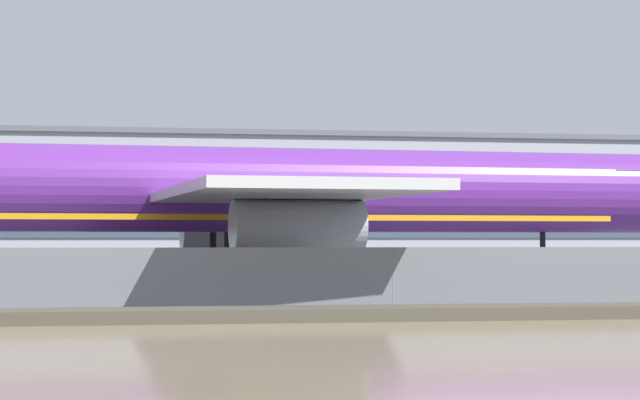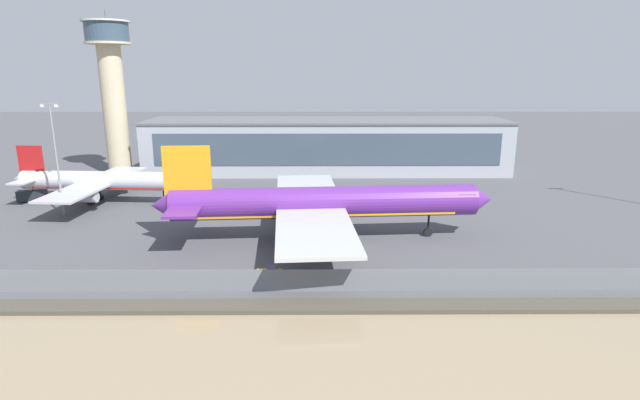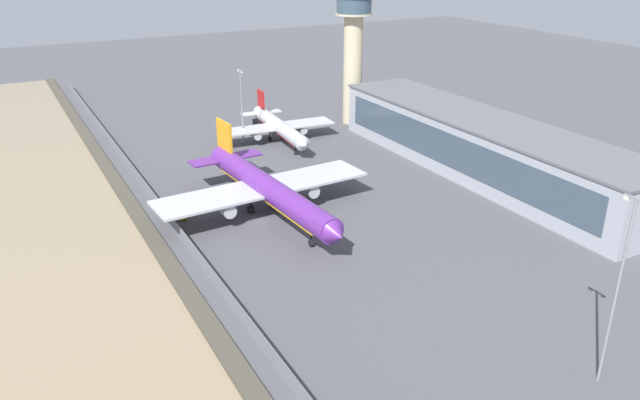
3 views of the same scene
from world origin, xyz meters
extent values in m
plane|color=#4C4C51|center=(0.00, 0.00, 0.00)|extent=(500.00, 500.00, 0.00)
cube|color=#474238|center=(0.00, -20.50, 0.25)|extent=(320.00, 3.00, 0.50)
cube|color=slate|center=(0.00, -16.00, 1.36)|extent=(280.00, 0.08, 2.73)
cylinder|color=slate|center=(0.00, -16.00, 1.36)|extent=(0.10, 0.10, 2.73)
cylinder|color=#602889|center=(-2.21, 2.95, 5.86)|extent=(46.55, 7.86, 4.78)
cone|color=#602889|center=(22.22, 4.58, 5.86)|extent=(3.41, 4.74, 4.54)
cone|color=#602889|center=(-26.64, 1.32, 5.86)|extent=(3.39, 4.50, 4.31)
cube|color=#232D3D|center=(19.05, 4.37, 6.46)|extent=(2.90, 4.23, 1.44)
cube|color=orange|center=(-2.21, 2.95, 4.54)|extent=(39.55, 6.44, 0.86)
cube|color=#B7BABF|center=(-5.26, 13.89, 5.26)|extent=(11.65, 22.87, 0.48)
cube|color=#B7BABF|center=(-3.78, -8.30, 5.26)|extent=(11.65, 22.87, 0.48)
cylinder|color=#B7BABF|center=(-3.76, 12.21, 3.71)|extent=(6.65, 3.06, 2.63)
cylinder|color=#B7BABF|center=(-2.51, -6.43, 3.71)|extent=(6.65, 3.06, 2.63)
cube|color=orange|center=(-22.55, 1.59, 10.64)|extent=(6.97, 1.04, 8.13)
cube|color=#602889|center=(-22.82, 5.66, 6.22)|extent=(5.17, 8.45, 0.38)
cube|color=#602889|center=(-22.28, -2.48, 6.22)|extent=(5.17, 8.45, 0.38)
cylinder|color=black|center=(13.97, 4.03, 2.07)|extent=(0.33, 0.33, 2.80)
cylinder|color=black|center=(13.97, 4.03, 0.67)|extent=(1.37, 0.61, 1.34)
cylinder|color=black|center=(-5.62, 5.24, 2.07)|extent=(0.38, 0.38, 2.80)
cylinder|color=black|center=(-5.62, 5.24, 0.67)|extent=(1.61, 1.18, 1.54)
cylinder|color=black|center=(-5.28, 0.23, 2.07)|extent=(0.38, 0.38, 2.80)
cylinder|color=black|center=(-5.28, 0.23, 0.67)|extent=(1.61, 1.18, 1.54)
cylinder|color=silver|center=(-44.96, 25.08, 4.47)|extent=(33.09, 5.99, 3.65)
cone|color=silver|center=(-27.55, 23.83, 4.47)|extent=(2.61, 3.63, 3.47)
cone|color=silver|center=(-62.38, 26.32, 4.47)|extent=(2.60, 3.44, 3.28)
cube|color=#232D3D|center=(-29.86, 23.99, 4.92)|extent=(2.22, 3.24, 1.09)
cube|color=#B21919|center=(-44.96, 25.08, 3.47)|extent=(28.11, 4.91, 0.66)
cube|color=#B7BABF|center=(-46.04, 33.07, 4.01)|extent=(8.35, 16.28, 0.36)
cube|color=#B7BABF|center=(-47.17, 17.31, 4.01)|extent=(8.35, 16.28, 0.36)
cylinder|color=#B7BABF|center=(-45.15, 31.74, 2.83)|extent=(4.74, 2.33, 2.01)
cylinder|color=#B7BABF|center=(-46.10, 18.50, 2.83)|extent=(4.74, 2.33, 2.01)
cube|color=#B21919|center=(-59.41, 26.11, 8.12)|extent=(4.96, 0.79, 6.20)
cube|color=silver|center=(-59.20, 29.00, 4.74)|extent=(3.70, 6.01, 0.29)
cube|color=silver|center=(-59.62, 23.22, 4.74)|extent=(3.70, 6.01, 0.29)
cylinder|color=black|center=(-33.47, 24.25, 1.58)|extent=(0.26, 0.26, 2.13)
cylinder|color=black|center=(-33.47, 24.25, 0.51)|extent=(1.05, 0.47, 1.02)
cylinder|color=black|center=(-47.13, 27.15, 1.58)|extent=(0.29, 0.29, 2.13)
cylinder|color=black|center=(-47.13, 27.15, 0.51)|extent=(1.23, 0.90, 1.17)
cylinder|color=black|center=(-47.40, 23.33, 1.58)|extent=(0.29, 0.29, 2.13)
cylinder|color=black|center=(-47.40, 23.33, 0.51)|extent=(1.23, 0.90, 1.17)
cube|color=yellow|center=(-9.44, -13.00, 0.75)|extent=(3.26, 1.73, 1.11)
cube|color=#283847|center=(-9.04, -13.02, 1.55)|extent=(1.17, 1.32, 0.50)
cylinder|color=black|center=(-8.42, -12.36, 0.35)|extent=(0.71, 0.25, 0.70)
cylinder|color=black|center=(-8.48, -13.72, 0.35)|extent=(0.71, 0.25, 0.70)
cylinder|color=black|center=(-10.40, -12.28, 0.35)|extent=(0.71, 0.25, 0.70)
cylinder|color=black|center=(-10.46, -13.64, 0.35)|extent=(0.71, 0.25, 0.70)
cube|color=#1E2328|center=(-60.09, 26.00, 1.27)|extent=(5.52, 3.13, 2.07)
cube|color=#283847|center=(-61.87, 25.62, 1.66)|extent=(1.53, 2.19, 0.83)
cube|color=orange|center=(-60.09, 26.00, 2.40)|extent=(0.71, 1.13, 0.16)
cylinder|color=black|center=(-61.47, 24.76, 0.42)|extent=(0.87, 0.39, 0.84)
cylinder|color=black|center=(-61.86, 26.58, 0.42)|extent=(0.87, 0.39, 0.84)
cylinder|color=black|center=(-58.32, 25.42, 0.42)|extent=(0.87, 0.39, 0.84)
cylinder|color=black|center=(-58.70, 27.24, 0.42)|extent=(0.87, 0.39, 0.84)
cylinder|color=#C6B793|center=(-52.62, 52.62, 15.65)|extent=(5.50, 5.50, 31.30)
cylinder|color=#C6B793|center=(-52.62, 52.62, 31.55)|extent=(10.45, 10.45, 0.50)
cylinder|color=#384C5B|center=(-52.62, 52.62, 34.00)|extent=(9.93, 9.93, 4.40)
cylinder|color=beige|center=(-52.62, 52.62, 36.40)|extent=(10.97, 10.97, 0.40)
cylinder|color=#333338|center=(-52.62, 52.62, 37.80)|extent=(0.12, 0.12, 2.40)
cube|color=#9EA3AD|center=(-0.91, 56.79, 6.39)|extent=(90.17, 18.26, 12.77)
cube|color=#3D4C5B|center=(-0.91, 47.58, 7.03)|extent=(82.96, 0.16, 7.66)
cube|color=#5B5E63|center=(-0.91, 56.79, 13.02)|extent=(90.77, 18.86, 0.50)
cylinder|color=gray|center=(-49.15, 16.25, 10.01)|extent=(0.36, 0.36, 20.01)
cube|color=gray|center=(-49.15, 16.25, 19.76)|extent=(3.20, 0.24, 0.24)
cube|color=silver|center=(-50.35, 16.25, 19.46)|extent=(0.60, 0.40, 0.44)
cube|color=silver|center=(-47.95, 16.25, 19.46)|extent=(0.60, 0.40, 0.44)
camera|label=1|loc=(-12.12, -66.88, 3.06)|focal=70.00mm
camera|label=2|loc=(-3.54, -70.40, 25.27)|focal=28.00mm
camera|label=3|loc=(103.33, -42.32, 52.10)|focal=35.00mm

